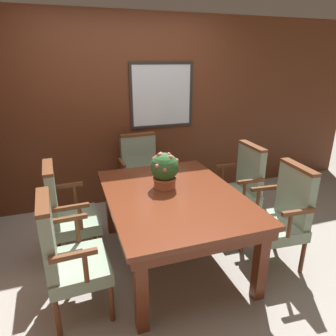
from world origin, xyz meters
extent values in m
plane|color=#A39E93|center=(0.00, 0.00, 0.00)|extent=(14.00, 14.00, 0.00)
cube|color=#5B2D19|center=(0.00, 1.61, 1.23)|extent=(7.20, 0.06, 2.45)
cube|color=white|center=(0.43, 1.57, 1.44)|extent=(0.80, 0.01, 0.78)
cube|color=#282623|center=(0.43, 1.57, 1.85)|extent=(0.87, 0.02, 0.04)
cube|color=#282623|center=(0.43, 1.57, 1.03)|extent=(0.87, 0.02, 0.04)
cube|color=#282623|center=(0.01, 1.57, 1.44)|extent=(0.04, 0.02, 0.78)
cube|color=#282623|center=(0.84, 1.57, 1.44)|extent=(0.03, 0.02, 0.78)
cube|color=maroon|center=(-0.44, -0.63, 0.34)|extent=(0.09, 0.09, 0.68)
cube|color=maroon|center=(0.55, -0.63, 0.34)|extent=(0.09, 0.09, 0.68)
cube|color=maroon|center=(-0.44, 0.79, 0.34)|extent=(0.09, 0.09, 0.68)
cube|color=maroon|center=(0.55, 0.79, 0.34)|extent=(0.09, 0.09, 0.68)
cube|color=maroon|center=(0.05, 0.08, 0.63)|extent=(1.14, 1.57, 0.09)
cube|color=maroon|center=(0.05, 0.08, 0.70)|extent=(1.20, 1.63, 0.04)
cylinder|color=brown|center=(0.77, -0.04, 0.17)|extent=(0.04, 0.04, 0.34)
cylinder|color=brown|center=(0.74, -0.47, 0.17)|extent=(0.04, 0.04, 0.34)
cylinder|color=brown|center=(1.15, -0.07, 0.17)|extent=(0.04, 0.04, 0.34)
cylinder|color=brown|center=(1.12, -0.50, 0.17)|extent=(0.04, 0.04, 0.34)
cube|color=gray|center=(0.94, -0.27, 0.39)|extent=(0.48, 0.53, 0.11)
cube|color=gray|center=(1.13, -0.29, 0.71)|extent=(0.12, 0.46, 0.52)
cube|color=brown|center=(1.13, -0.29, 0.98)|extent=(0.12, 0.46, 0.03)
cylinder|color=brown|center=(0.93, -0.01, 0.56)|extent=(0.04, 0.04, 0.23)
cube|color=brown|center=(1.00, -0.02, 0.68)|extent=(0.31, 0.06, 0.04)
cylinder|color=brown|center=(0.89, -0.53, 0.56)|extent=(0.04, 0.04, 0.23)
cube|color=brown|center=(0.96, -0.53, 0.68)|extent=(0.31, 0.06, 0.04)
cylinder|color=brown|center=(0.76, 0.67, 0.17)|extent=(0.04, 0.04, 0.34)
cylinder|color=brown|center=(0.74, 0.24, 0.17)|extent=(0.04, 0.04, 0.34)
cylinder|color=brown|center=(1.14, 0.66, 0.17)|extent=(0.04, 0.04, 0.34)
cylinder|color=brown|center=(1.13, 0.22, 0.17)|extent=(0.04, 0.04, 0.34)
cube|color=gray|center=(0.94, 0.45, 0.39)|extent=(0.46, 0.51, 0.11)
cube|color=gray|center=(1.13, 0.44, 0.71)|extent=(0.09, 0.46, 0.52)
cube|color=brown|center=(1.13, 0.44, 0.98)|extent=(0.10, 0.46, 0.03)
cylinder|color=brown|center=(0.92, 0.71, 0.56)|extent=(0.04, 0.04, 0.23)
cube|color=brown|center=(0.98, 0.70, 0.68)|extent=(0.31, 0.05, 0.04)
cylinder|color=brown|center=(0.90, 0.19, 0.56)|extent=(0.04, 0.04, 0.23)
cube|color=brown|center=(0.97, 0.19, 0.68)|extent=(0.31, 0.05, 0.04)
cylinder|color=brown|center=(-0.64, -0.48, 0.17)|extent=(0.04, 0.04, 0.34)
cylinder|color=brown|center=(-0.66, -0.05, 0.17)|extent=(0.04, 0.04, 0.34)
cylinder|color=brown|center=(-1.02, -0.50, 0.17)|extent=(0.04, 0.04, 0.34)
cylinder|color=brown|center=(-1.05, -0.07, 0.17)|extent=(0.04, 0.04, 0.34)
cube|color=gray|center=(-0.84, -0.27, 0.39)|extent=(0.47, 0.52, 0.11)
cube|color=gray|center=(-1.03, -0.28, 0.71)|extent=(0.10, 0.46, 0.52)
cube|color=brown|center=(-1.03, -0.28, 0.98)|extent=(0.11, 0.46, 0.03)
cylinder|color=brown|center=(-0.80, -0.53, 0.56)|extent=(0.04, 0.04, 0.23)
cube|color=brown|center=(-0.86, -0.53, 0.68)|extent=(0.31, 0.05, 0.04)
cylinder|color=brown|center=(-0.82, -0.02, 0.56)|extent=(0.04, 0.04, 0.23)
cube|color=brown|center=(-0.89, -0.02, 0.68)|extent=(0.31, 0.05, 0.04)
cylinder|color=brown|center=(-0.63, 0.23, 0.17)|extent=(0.04, 0.04, 0.34)
cylinder|color=brown|center=(-0.65, 0.67, 0.17)|extent=(0.04, 0.04, 0.34)
cylinder|color=brown|center=(-1.02, 0.21, 0.17)|extent=(0.04, 0.04, 0.34)
cylinder|color=brown|center=(-1.03, 0.65, 0.17)|extent=(0.04, 0.04, 0.34)
cube|color=gray|center=(-0.83, 0.44, 0.39)|extent=(0.47, 0.52, 0.11)
cube|color=gray|center=(-1.02, 0.43, 0.71)|extent=(0.10, 0.46, 0.52)
cube|color=brown|center=(-1.02, 0.43, 0.98)|extent=(0.11, 0.46, 0.03)
cylinder|color=brown|center=(-0.79, 0.18, 0.56)|extent=(0.04, 0.04, 0.23)
cube|color=brown|center=(-0.86, 0.18, 0.68)|extent=(0.31, 0.05, 0.04)
cylinder|color=brown|center=(-0.81, 0.70, 0.56)|extent=(0.04, 0.04, 0.23)
cube|color=brown|center=(-0.88, 0.70, 0.68)|extent=(0.31, 0.05, 0.04)
cylinder|color=brown|center=(-0.17, 1.00, 0.17)|extent=(0.04, 0.04, 0.34)
cylinder|color=brown|center=(0.27, 1.02, 0.17)|extent=(0.04, 0.04, 0.34)
cylinder|color=brown|center=(-0.18, 1.38, 0.17)|extent=(0.04, 0.04, 0.34)
cylinder|color=brown|center=(0.25, 1.40, 0.17)|extent=(0.04, 0.04, 0.34)
cube|color=gray|center=(0.04, 1.20, 0.39)|extent=(0.52, 0.47, 0.11)
cube|color=gray|center=(0.03, 1.38, 0.71)|extent=(0.46, 0.10, 0.52)
cube|color=brown|center=(0.03, 1.38, 0.98)|extent=(0.46, 0.11, 0.03)
cylinder|color=brown|center=(-0.21, 1.16, 0.56)|extent=(0.04, 0.04, 0.23)
cube|color=brown|center=(-0.22, 1.22, 0.68)|extent=(0.05, 0.31, 0.04)
cylinder|color=brown|center=(0.30, 1.18, 0.56)|extent=(0.04, 0.04, 0.23)
cube|color=brown|center=(0.30, 1.24, 0.68)|extent=(0.05, 0.31, 0.04)
cylinder|color=#B2603D|center=(0.02, 0.24, 0.77)|extent=(0.21, 0.21, 0.10)
cylinder|color=#B2603D|center=(0.02, 0.24, 0.81)|extent=(0.23, 0.23, 0.02)
sphere|color=#2D602D|center=(0.02, 0.24, 0.93)|extent=(0.27, 0.27, 0.27)
sphere|color=#DF4E71|center=(-0.01, 0.12, 0.95)|extent=(0.04, 0.04, 0.04)
sphere|color=#EE4E58|center=(-0.02, 0.35, 0.99)|extent=(0.06, 0.06, 0.06)
sphere|color=#D15D60|center=(0.06, 0.23, 1.05)|extent=(0.04, 0.04, 0.04)
sphere|color=#E45F67|center=(0.11, 0.30, 1.00)|extent=(0.04, 0.04, 0.04)
sphere|color=#D4546D|center=(-0.06, 0.32, 0.99)|extent=(0.05, 0.05, 0.05)
sphere|color=#D35F64|center=(0.14, 0.22, 0.99)|extent=(0.04, 0.04, 0.04)
sphere|color=#D95A6B|center=(-0.07, 0.17, 0.97)|extent=(0.04, 0.04, 0.04)
sphere|color=#E35266|center=(0.06, 0.19, 1.04)|extent=(0.04, 0.04, 0.04)
sphere|color=#E5576B|center=(0.00, 0.28, 1.05)|extent=(0.04, 0.04, 0.04)
sphere|color=#D65A64|center=(-0.02, 0.25, 1.05)|extent=(0.05, 0.05, 0.05)
camera|label=1|loc=(-0.81, -2.29, 1.89)|focal=32.00mm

